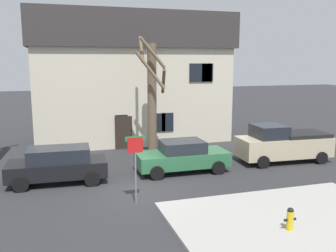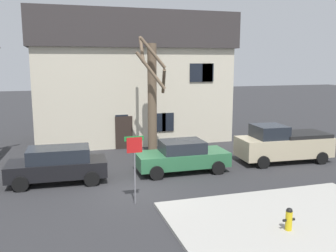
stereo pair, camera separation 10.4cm
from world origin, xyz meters
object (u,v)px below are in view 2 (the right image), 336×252
object	(u,v)px
car_black_wagon	(58,164)
tree_bare_far	(152,96)
car_green_sedan	(182,156)
bicycle_leaning	(37,163)
pickup_truck_beige	(283,144)
fire_hydrant	(289,219)
building_main	(130,76)
street_sign_pole	(135,157)

from	to	relation	value
car_black_wagon	tree_bare_far	bearing A→B (deg)	32.56
car_green_sedan	bicycle_leaning	bearing A→B (deg)	161.72
pickup_truck_beige	fire_hydrant	xyz separation A→B (m)	(-4.90, -7.72, -0.50)
tree_bare_far	car_green_sedan	size ratio (longest dim) A/B	1.50
tree_bare_far	car_black_wagon	xyz separation A→B (m)	(-5.38, -3.43, -2.69)
building_main	car_black_wagon	size ratio (longest dim) A/B	3.01
building_main	car_green_sedan	xyz separation A→B (m)	(0.82, -9.17, -3.65)
car_black_wagon	street_sign_pole	distance (m)	4.70
building_main	pickup_truck_beige	distance (m)	11.78
pickup_truck_beige	bicycle_leaning	size ratio (longest dim) A/B	3.04
building_main	car_green_sedan	size ratio (longest dim) A/B	2.92
building_main	car_black_wagon	bearing A→B (deg)	-119.66
car_green_sedan	street_sign_pole	xyz separation A→B (m)	(-3.15, -3.55, 1.09)
car_green_sedan	pickup_truck_beige	size ratio (longest dim) A/B	0.88
pickup_truck_beige	street_sign_pole	bearing A→B (deg)	-157.67
building_main	tree_bare_far	world-z (taller)	building_main
fire_hydrant	bicycle_leaning	size ratio (longest dim) A/B	0.44
pickup_truck_beige	bicycle_leaning	xyz separation A→B (m)	(-13.08, 2.12, -0.65)
car_green_sedan	fire_hydrant	bearing A→B (deg)	-81.61
tree_bare_far	car_green_sedan	xyz separation A→B (m)	(0.65, -3.46, -2.75)
fire_hydrant	street_sign_pole	size ratio (longest dim) A/B	0.28
tree_bare_far	bicycle_leaning	distance (m)	7.26
car_black_wagon	street_sign_pole	bearing A→B (deg)	-51.12
fire_hydrant	bicycle_leaning	bearing A→B (deg)	129.73
pickup_truck_beige	car_green_sedan	bearing A→B (deg)	-177.94
car_green_sedan	car_black_wagon	bearing A→B (deg)	179.76
street_sign_pole	fire_hydrant	bearing A→B (deg)	-42.92
bicycle_leaning	tree_bare_far	bearing A→B (deg)	9.91
car_green_sedan	street_sign_pole	bearing A→B (deg)	-131.62
fire_hydrant	street_sign_pole	world-z (taller)	street_sign_pole
car_black_wagon	fire_hydrant	world-z (taller)	car_black_wagon
car_green_sedan	pickup_truck_beige	distance (m)	6.02
building_main	car_black_wagon	xyz separation A→B (m)	(-5.21, -9.15, -3.60)
car_green_sedan	fire_hydrant	world-z (taller)	car_green_sedan
fire_hydrant	building_main	bearing A→B (deg)	96.60
car_black_wagon	car_green_sedan	distance (m)	6.03
car_black_wagon	fire_hydrant	xyz separation A→B (m)	(7.14, -7.53, -0.35)
fire_hydrant	street_sign_pole	xyz separation A→B (m)	(-4.26, 3.96, 1.39)
car_black_wagon	building_main	bearing A→B (deg)	60.34
fire_hydrant	bicycle_leaning	distance (m)	12.80
building_main	car_black_wagon	distance (m)	11.12
fire_hydrant	bicycle_leaning	xyz separation A→B (m)	(-8.18, 9.84, -0.15)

